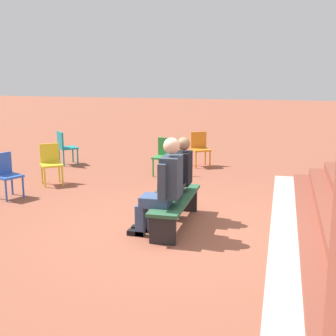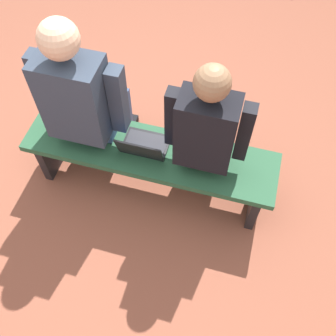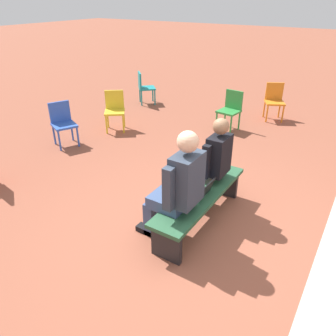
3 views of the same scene
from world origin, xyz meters
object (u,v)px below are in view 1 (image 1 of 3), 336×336
at_px(person_student, 177,175).
at_px(bench, 176,204).
at_px(person_adult, 164,185).
at_px(plastic_chair_mid_courtyard, 165,154).
at_px(plastic_chair_far_left, 51,161).
at_px(laptop, 176,195).
at_px(plastic_chair_near_bench_left, 65,146).
at_px(plastic_chair_foreground, 200,147).
at_px(plastic_chair_far_right, 6,172).

bearing_deg(person_student, bench, 9.89).
relative_size(person_adult, plastic_chair_mid_courtyard, 1.72).
bearing_deg(plastic_chair_far_left, person_student, 62.31).
xyz_separation_m(laptop, plastic_chair_near_bench_left, (-3.93, -3.75, -0.02)).
bearing_deg(bench, plastic_chair_foreground, -174.64).
height_order(person_adult, plastic_chair_foreground, person_adult).
relative_size(bench, person_adult, 1.25).
height_order(laptop, plastic_chair_mid_courtyard, plastic_chair_mid_courtyard).
height_order(plastic_chair_near_bench_left, plastic_chair_foreground, same).
xyz_separation_m(plastic_chair_near_bench_left, plastic_chair_mid_courtyard, (0.53, 2.72, 0.00)).
height_order(person_adult, plastic_chair_far_left, person_adult).
bearing_deg(plastic_chair_far_right, person_adult, 69.35).
xyz_separation_m(bench, plastic_chair_far_left, (-1.99, -3.13, 0.13)).
xyz_separation_m(plastic_chair_far_left, plastic_chair_mid_courtyard, (-1.37, 2.11, 0.00)).
height_order(plastic_chair_far_left, plastic_chair_far_right, same).
distance_m(laptop, plastic_chair_far_right, 3.56).
distance_m(bench, plastic_chair_far_right, 3.54).
bearing_deg(person_student, person_adult, -0.45).
relative_size(person_student, plastic_chair_mid_courtyard, 1.58).
relative_size(bench, plastic_chair_near_bench_left, 2.14).
bearing_deg(plastic_chair_far_left, bench, 57.57).
xyz_separation_m(bench, plastic_chair_near_bench_left, (-3.89, -3.74, 0.13)).
distance_m(person_adult, plastic_chair_foreground, 5.01).
bearing_deg(plastic_chair_near_bench_left, plastic_chair_far_right, 5.50).
distance_m(laptop, plastic_chair_mid_courtyard, 3.55).
xyz_separation_m(person_student, laptop, (0.42, 0.08, -0.21)).
bearing_deg(person_student, plastic_chair_near_bench_left, -133.68).
relative_size(person_student, plastic_chair_near_bench_left, 1.58).
relative_size(bench, person_student, 1.35).
relative_size(laptop, plastic_chair_far_left, 0.38).
distance_m(bench, plastic_chair_far_left, 3.72).
bearing_deg(plastic_chair_mid_courtyard, plastic_chair_foreground, 153.23).
relative_size(bench, plastic_chair_foreground, 2.14).
height_order(plastic_chair_mid_courtyard, plastic_chair_far_right, same).
xyz_separation_m(plastic_chair_far_left, plastic_chair_foreground, (-2.55, 2.71, 0.00)).
height_order(laptop, plastic_chair_far_right, plastic_chair_far_right).
relative_size(person_adult, plastic_chair_near_bench_left, 1.72).
bearing_deg(plastic_chair_foreground, plastic_chair_near_bench_left, -78.88).
bearing_deg(bench, person_adult, -9.18).
xyz_separation_m(bench, person_student, (-0.38, -0.07, 0.36)).
bearing_deg(plastic_chair_far_left, plastic_chair_mid_courtyard, 122.89).
bearing_deg(plastic_chair_near_bench_left, person_student, 46.32).
xyz_separation_m(laptop, plastic_chair_foreground, (-4.58, -0.44, -0.02)).
bearing_deg(plastic_chair_mid_courtyard, plastic_chair_far_left, -57.11).
xyz_separation_m(bench, laptop, (0.04, 0.01, 0.15)).
height_order(bench, plastic_chair_far_right, plastic_chair_far_right).
bearing_deg(plastic_chair_far_right, plastic_chair_mid_courtyard, 136.37).
bearing_deg(person_adult, person_student, 179.55).
height_order(plastic_chair_near_bench_left, plastic_chair_far_right, same).
height_order(person_student, plastic_chair_far_left, person_student).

